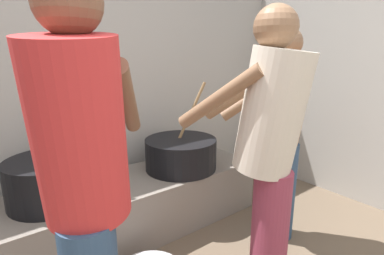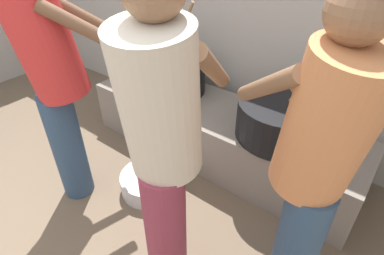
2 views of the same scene
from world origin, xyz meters
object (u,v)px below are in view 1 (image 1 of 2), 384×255
Objects in this scene: cook_in_red_shirt at (84,180)px; cook_in_cream_shirt at (269,144)px; cook_in_orange_shirt at (282,125)px; cooking_pot_main at (181,153)px; cooking_pot_secondary at (52,180)px.

cook_in_cream_shirt is at bearing -5.64° from cook_in_red_shirt.
cook_in_red_shirt is at bearing 174.36° from cook_in_cream_shirt.
cook_in_orange_shirt is (0.52, 0.30, -0.03)m from cook_in_cream_shirt.
cook_in_orange_shirt is (0.39, -0.67, 0.31)m from cooking_pot_main.
cooking_pot_main is 0.96× the size of cooking_pot_secondary.
cooking_pot_secondary is 1.00m from cook_in_red_shirt.
cooking_pot_main is 0.46× the size of cook_in_orange_shirt.
cook_in_red_shirt is at bearing -171.69° from cook_in_orange_shirt.
cook_in_cream_shirt is at bearing -50.57° from cooking_pot_secondary.
cooking_pot_secondary is at bearing 86.14° from cook_in_red_shirt.
cook_in_red_shirt reaches higher than cook_in_orange_shirt.
cooking_pot_secondary is at bearing 129.43° from cook_in_cream_shirt.
cook_in_red_shirt is at bearing -93.86° from cooking_pot_secondary.
cook_in_orange_shirt is (1.42, 0.21, -0.05)m from cook_in_red_shirt.
cook_in_orange_shirt is at bearing 29.68° from cook_in_cream_shirt.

